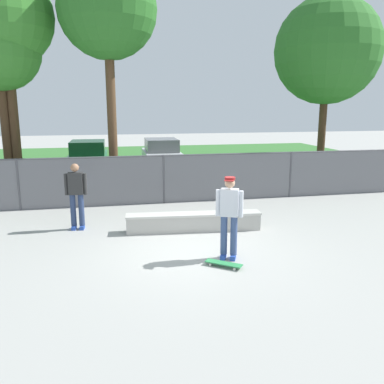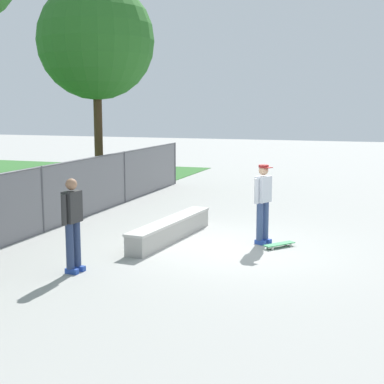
{
  "view_description": "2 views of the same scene",
  "coord_description": "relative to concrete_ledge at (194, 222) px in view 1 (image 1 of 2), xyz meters",
  "views": [
    {
      "loc": [
        -1.9,
        -8.66,
        3.33
      ],
      "look_at": [
        0.29,
        1.59,
        1.08
      ],
      "focal_mm": 37.59,
      "sensor_mm": 36.0,
      "label": 1
    },
    {
      "loc": [
        -11.92,
        -3.15,
        3.18
      ],
      "look_at": [
        0.35,
        1.05,
        1.18
      ],
      "focal_mm": 52.57,
      "sensor_mm": 36.0,
      "label": 2
    }
  ],
  "objects": [
    {
      "name": "bystander",
      "position": [
        -3.09,
        0.81,
        0.76
      ],
      "size": [
        0.6,
        0.3,
        1.82
      ],
      "color": "#2647A5",
      "rests_on": "ground"
    },
    {
      "name": "tree_mid",
      "position": [
        -2.0,
        4.37,
        6.2
      ],
      "size": [
        3.33,
        3.33,
        8.17
      ],
      "color": "#513823",
      "rests_on": "ground"
    },
    {
      "name": "grass_strip",
      "position": [
        -0.34,
        13.62,
        -0.24
      ],
      "size": [
        30.87,
        20.0,
        0.02
      ],
      "primitive_type": "cube",
      "color": "#336B2D",
      "rests_on": "ground"
    },
    {
      "name": "skateboard",
      "position": [
        0.08,
        -2.59,
        -0.18
      ],
      "size": [
        0.75,
        0.65,
        0.09
      ],
      "color": "#2D8C4C",
      "rests_on": "ground"
    },
    {
      "name": "concrete_ledge",
      "position": [
        0.0,
        0.0,
        0.0
      ],
      "size": [
        3.68,
        0.8,
        0.49
      ],
      "color": "#A8A59E",
      "rests_on": "ground"
    },
    {
      "name": "skateboarder",
      "position": [
        0.32,
        -2.15,
        0.78
      ],
      "size": [
        0.55,
        0.39,
        1.84
      ],
      "color": "#2647A5",
      "rests_on": "ground"
    },
    {
      "name": "ground_plane",
      "position": [
        -0.34,
        -1.58,
        -0.25
      ],
      "size": [
        80.0,
        80.0,
        0.0
      ],
      "primitive_type": "plane",
      "color": "#9E9E99"
    },
    {
      "name": "car_green",
      "position": [
        -3.12,
        9.92,
        0.59
      ],
      "size": [
        2.08,
        4.24,
        1.66
      ],
      "color": "#1E6638",
      "rests_on": "ground"
    },
    {
      "name": "tree_near_right",
      "position": [
        -5.38,
        5.13,
        5.95
      ],
      "size": [
        3.24,
        3.24,
        7.87
      ],
      "color": "#47301E",
      "rests_on": "ground"
    },
    {
      "name": "car_silver",
      "position": [
        0.57,
        10.38,
        0.59
      ],
      "size": [
        2.08,
        4.24,
        1.66
      ],
      "color": "#B7BABF",
      "rests_on": "ground"
    },
    {
      "name": "chainlink_fence",
      "position": [
        -0.34,
        3.32,
        0.68
      ],
      "size": [
        18.94,
        0.07,
        1.69
      ],
      "color": "#4C4C51",
      "rests_on": "ground"
    },
    {
      "name": "tree_far",
      "position": [
        6.83,
        5.56,
        5.28
      ],
      "size": [
        4.35,
        4.35,
        7.72
      ],
      "color": "#47301E",
      "rests_on": "ground"
    }
  ]
}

